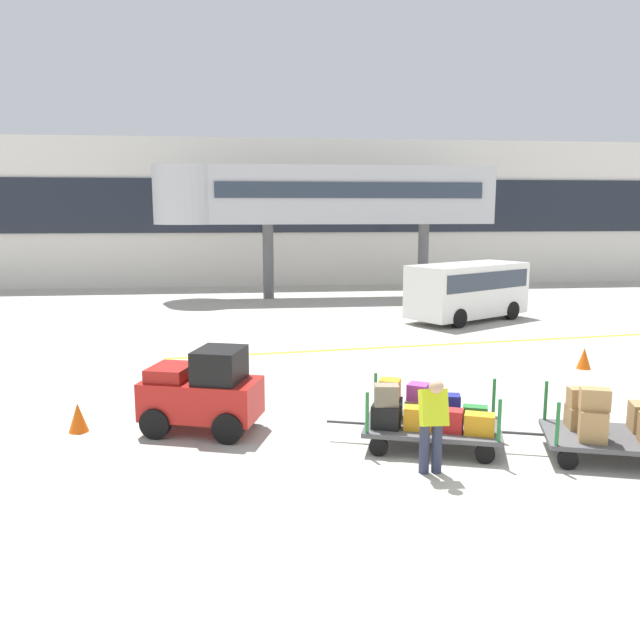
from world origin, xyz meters
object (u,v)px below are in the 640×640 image
baggage_handler (433,421)px  safety_cone_near (584,358)px  shuttle_van (468,287)px  baggage_cart_lead (426,416)px  baggage_cart_middle (616,427)px  safety_cone_far (78,417)px  baggage_tug (203,392)px

baggage_handler → safety_cone_near: size_ratio=2.84×
shuttle_van → safety_cone_near: shuttle_van is taller
baggage_cart_lead → safety_cone_near: baggage_cart_lead is taller
shuttle_van → baggage_cart_middle: bearing=-99.3°
safety_cone_near → safety_cone_far: bearing=-163.4°
baggage_cart_lead → baggage_handler: size_ratio=1.97×
baggage_handler → safety_cone_far: size_ratio=2.84×
safety_cone_near → baggage_cart_middle: bearing=-114.4°
baggage_handler → safety_cone_near: bearing=46.6°
baggage_cart_lead → safety_cone_far: 6.35m
baggage_cart_middle → safety_cone_far: (-9.10, 2.41, -0.28)m
baggage_cart_lead → safety_cone_near: size_ratio=5.60×
shuttle_van → baggage_cart_lead: bearing=-112.2°
baggage_cart_middle → shuttle_van: 13.71m
baggage_cart_lead → baggage_cart_middle: bearing=-17.4°
baggage_tug → safety_cone_far: 2.37m
baggage_cart_middle → shuttle_van: shuttle_van is taller
baggage_tug → safety_cone_near: size_ratio=4.24×
baggage_cart_middle → safety_cone_far: baggage_cart_middle is taller
safety_cone_near → baggage_tug: bearing=-158.4°
baggage_handler → baggage_cart_lead: bearing=78.8°
safety_cone_near → baggage_cart_lead: bearing=-138.4°
baggage_tug → shuttle_van: shuttle_van is taller
baggage_handler → baggage_tug: bearing=146.1°
baggage_cart_lead → safety_cone_near: bearing=41.6°
shuttle_van → safety_cone_far: (-11.30, -11.11, -0.96)m
safety_cone_far → safety_cone_near: bearing=16.6°
baggage_handler → baggage_cart_middle: bearing=4.9°
baggage_tug → baggage_handler: 4.36m
baggage_cart_lead → safety_cone_far: bearing=166.5°
baggage_tug → baggage_handler: bearing=-33.9°
baggage_tug → baggage_cart_lead: 4.06m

